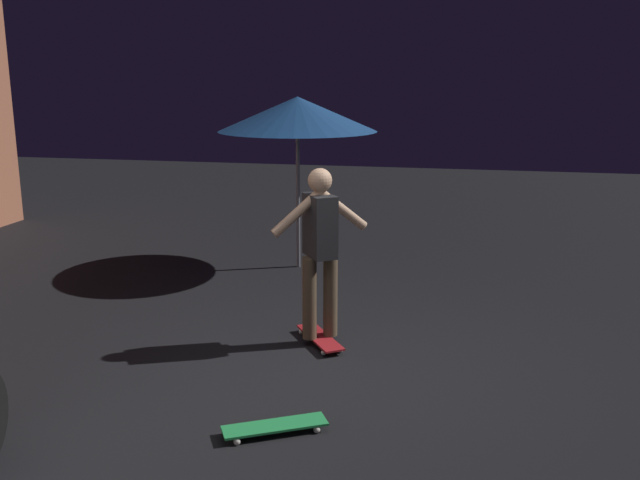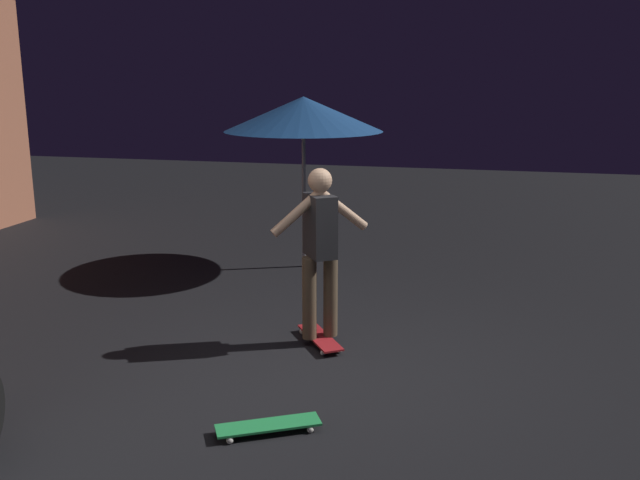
# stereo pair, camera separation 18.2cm
# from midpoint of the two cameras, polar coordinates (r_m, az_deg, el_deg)

# --- Properties ---
(ground_plane) EXTENTS (28.00, 28.00, 0.00)m
(ground_plane) POSITION_cam_midpoint_polar(r_m,az_deg,el_deg) (6.40, 1.22, -10.74)
(ground_plane) COLOR black
(patio_umbrella) EXTENTS (2.10, 2.10, 2.30)m
(patio_umbrella) POSITION_cam_midpoint_polar(r_m,az_deg,el_deg) (9.41, -0.79, 10.10)
(patio_umbrella) COLOR slate
(patio_umbrella) RESTS_ON ground_plane
(skateboard_ridden) EXTENTS (0.76, 0.60, 0.07)m
(skateboard_ridden) POSITION_cam_midpoint_polar(r_m,az_deg,el_deg) (7.05, 0.74, -7.89)
(skateboard_ridden) COLOR #AD1E23
(skateboard_ridden) RESTS_ON ground_plane
(skateboard_spare) EXTENTS (0.55, 0.78, 0.07)m
(skateboard_spare) POSITION_cam_midpoint_polar(r_m,az_deg,el_deg) (5.44, -3.20, -14.72)
(skateboard_spare) COLOR green
(skateboard_spare) RESTS_ON ground_plane
(skater) EXTENTS (0.63, 0.86, 1.67)m
(skater) POSITION_cam_midpoint_polar(r_m,az_deg,el_deg) (6.76, 0.77, -0.11)
(skater) COLOR brown
(skater) RESTS_ON skateboard_ridden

